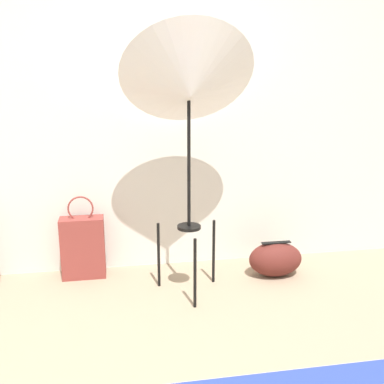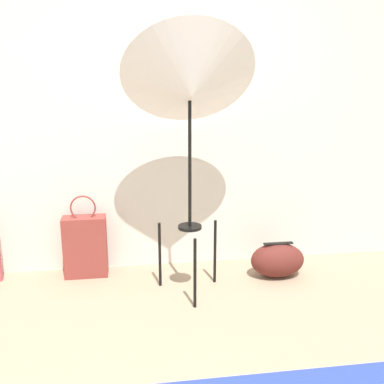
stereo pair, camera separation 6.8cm
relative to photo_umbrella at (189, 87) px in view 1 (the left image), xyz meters
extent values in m
cube|color=silver|center=(-0.04, 0.51, -0.06)|extent=(8.00, 0.05, 2.60)
cylinder|color=black|center=(0.00, -0.22, -1.13)|extent=(0.02, 0.02, 0.46)
cylinder|color=black|center=(-0.19, 0.11, -1.13)|extent=(0.02, 0.02, 0.46)
cylinder|color=black|center=(0.19, 0.11, -1.13)|extent=(0.02, 0.02, 0.46)
cylinder|color=black|center=(0.00, 0.00, -0.90)|extent=(0.16, 0.16, 0.02)
cylinder|color=black|center=(0.00, 0.00, -0.45)|extent=(0.02, 0.02, 0.91)
cone|color=white|center=(0.00, 0.00, 0.01)|extent=(0.85, 0.72, 0.75)
cube|color=brown|center=(-0.72, 0.36, -1.14)|extent=(0.31, 0.14, 0.45)
torus|color=brown|center=(-0.72, 0.36, -0.84)|extent=(0.18, 0.01, 0.18)
ellipsoid|color=#5B231E|center=(0.66, 0.14, -1.24)|extent=(0.39, 0.25, 0.25)
cube|color=black|center=(0.66, 0.14, -1.11)|extent=(0.22, 0.04, 0.01)
camera|label=1|loc=(-0.46, -2.76, 0.06)|focal=42.00mm
camera|label=2|loc=(-0.39, -2.77, 0.06)|focal=42.00mm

